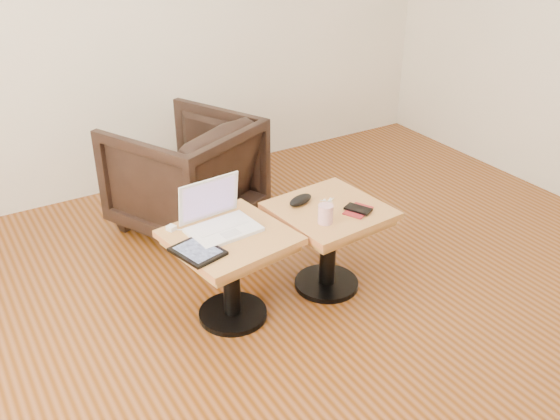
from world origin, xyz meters
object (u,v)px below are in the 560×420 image
side_table_left (230,256)px  side_table_right (329,228)px  laptop (219,219)px  striped_cup (326,214)px  armchair (185,174)px

side_table_left → side_table_right: (0.54, -0.03, 0.00)m
laptop → striped_cup: bearing=-30.5°
side_table_left → striped_cup: bearing=-26.1°
side_table_right → side_table_left: bearing=172.2°
armchair → side_table_left: bearing=54.0°
side_table_left → side_table_right: 0.54m
laptop → armchair: 0.92m
laptop → armchair: size_ratio=0.44×
side_table_right → striped_cup: striped_cup is taller
side_table_left → armchair: (0.19, 0.96, -0.01)m
striped_cup → armchair: size_ratio=0.12×
side_table_right → armchair: armchair is taller
laptop → striped_cup: laptop is taller
side_table_left → laptop: laptop is taller
side_table_right → armchair: (-0.35, 0.99, -0.01)m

